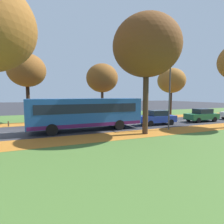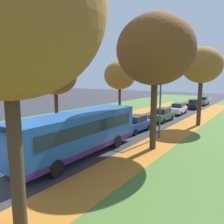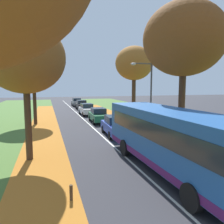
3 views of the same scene
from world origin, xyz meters
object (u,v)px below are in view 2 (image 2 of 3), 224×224
(streetlamp_right, at_px, (157,96))
(car_white_third_in_line, at_px, (178,109))
(tree_right_nearest, at_px, (5,10))
(bus, at_px, (79,131))
(tree_right_mid, at_px, (202,66))
(car_green_following, at_px, (162,115))
(tree_left_near, at_px, (55,75))
(tree_left_mid, at_px, (120,75))
(tree_right_near, at_px, (155,50))
(bollard_fourth, at_px, (21,144))
(car_blue_lead, at_px, (135,124))
(car_grey_trailing, at_px, (203,101))
(car_black_fourth_in_line, at_px, (194,104))

(streetlamp_right, bearing_deg, car_white_third_in_line, 100.46)
(tree_right_nearest, xyz_separation_m, bus, (-3.74, 6.88, -5.55))
(tree_right_mid, bearing_deg, bus, -105.84)
(car_green_following, relative_size, car_white_third_in_line, 1.00)
(tree_left_near, relative_size, tree_left_mid, 0.98)
(tree_right_near, height_order, car_white_third_in_line, tree_right_near)
(bollard_fourth, relative_size, car_blue_lead, 0.13)
(tree_right_near, relative_size, bus, 0.94)
(bollard_fourth, bearing_deg, tree_left_mid, 96.64)
(tree_right_near, height_order, car_grey_trailing, tree_right_near)
(bollard_fourth, xyz_separation_m, streetlamp_right, (7.22, 8.78, 3.45))
(tree_right_nearest, xyz_separation_m, car_grey_trailing, (-3.55, 42.14, -6.44))
(car_white_third_in_line, relative_size, car_grey_trailing, 1.01)
(bollard_fourth, relative_size, car_green_following, 0.14)
(tree_right_nearest, relative_size, car_blue_lead, 2.33)
(car_blue_lead, bearing_deg, tree_left_mid, 131.93)
(tree_right_nearest, bearing_deg, tree_left_mid, 115.25)
(car_black_fourth_in_line, bearing_deg, bollard_fourth, -99.50)
(car_green_following, bearing_deg, car_white_third_in_line, 91.41)
(car_green_following, xyz_separation_m, car_white_third_in_line, (-0.16, 6.56, 0.00))
(tree_right_near, height_order, bollard_fourth, tree_right_near)
(car_blue_lead, bearing_deg, car_green_following, 89.07)
(tree_left_mid, relative_size, streetlamp_right, 1.28)
(tree_left_mid, distance_m, streetlamp_right, 12.44)
(tree_left_mid, relative_size, bus, 0.73)
(tree_left_mid, xyz_separation_m, car_green_following, (6.78, -0.80, -4.85))
(tree_right_nearest, xyz_separation_m, tree_right_mid, (0.49, 21.79, -0.60))
(streetlamp_right, height_order, car_black_fourth_in_line, streetlamp_right)
(tree_left_mid, height_order, bus, tree_left_mid)
(car_green_following, bearing_deg, streetlamp_right, -71.89)
(bus, xyz_separation_m, car_black_fourth_in_line, (0.18, 28.79, -0.89))
(tree_left_near, bearing_deg, car_black_fourth_in_line, 74.77)
(car_blue_lead, relative_size, car_white_third_in_line, 1.00)
(streetlamp_right, relative_size, car_grey_trailing, 1.42)
(car_blue_lead, xyz_separation_m, car_green_following, (0.11, 6.64, 0.00))
(tree_right_mid, height_order, car_green_following, tree_right_mid)
(bollard_fourth, xyz_separation_m, car_green_following, (4.81, 16.15, 0.52))
(tree_left_mid, relative_size, car_grey_trailing, 1.81)
(streetlamp_right, bearing_deg, bus, -107.63)
(tree_left_near, distance_m, car_black_fourth_in_line, 26.38)
(tree_right_near, xyz_separation_m, tree_right_mid, (0.74, 10.65, -0.59))
(tree_right_nearest, xyz_separation_m, car_green_following, (-3.80, 21.65, -6.44))
(tree_right_near, xyz_separation_m, car_blue_lead, (-3.65, 3.87, -6.43))
(car_grey_trailing, bearing_deg, tree_right_near, -83.93)
(tree_left_mid, xyz_separation_m, streetlamp_right, (9.19, -8.17, -1.92))
(tree_right_mid, height_order, car_blue_lead, tree_right_mid)
(tree_left_near, relative_size, tree_right_nearest, 0.76)
(tree_right_mid, xyz_separation_m, bollard_fourth, (-9.10, -16.30, -6.37))
(tree_right_nearest, distance_m, bus, 9.60)
(tree_left_near, xyz_separation_m, tree_left_mid, (-0.21, 11.81, 0.06))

